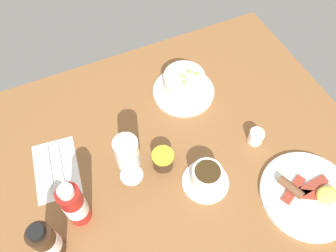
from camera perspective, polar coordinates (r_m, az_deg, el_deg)
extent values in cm
cube|color=brown|center=(97.55, -0.14, -4.98)|extent=(110.00, 84.00, 3.00)
cylinder|color=white|center=(108.03, 2.61, 5.79)|extent=(19.27, 19.27, 1.20)
cylinder|color=white|center=(104.93, 2.69, 7.17)|extent=(12.34, 12.34, 6.87)
cylinder|color=beige|center=(102.94, 2.75, 8.12)|extent=(10.62, 10.62, 1.60)
sphere|color=#8B9A43|center=(102.16, 2.23, 8.42)|extent=(1.08, 1.08, 1.08)
sphere|color=#8B9A43|center=(101.92, 2.83, 8.23)|extent=(0.83, 0.83, 0.83)
sphere|color=#8B9A43|center=(102.91, 4.77, 8.69)|extent=(1.34, 1.34, 1.34)
sphere|color=#8B9A43|center=(100.46, 2.76, 7.29)|extent=(1.12, 1.12, 1.12)
sphere|color=#8B9A43|center=(103.28, 3.51, 9.03)|extent=(1.24, 1.24, 1.24)
cube|color=white|center=(98.65, -18.17, -6.82)|extent=(13.61, 19.58, 0.30)
cube|color=silver|center=(98.70, -17.71, -6.00)|extent=(2.81, 14.04, 0.50)
cube|color=silver|center=(94.89, -16.55, -9.87)|extent=(2.60, 3.83, 0.40)
cube|color=silver|center=(99.01, -19.24, -6.55)|extent=(2.50, 13.03, 0.50)
ellipsoid|color=silver|center=(95.53, -18.28, -10.00)|extent=(2.40, 4.00, 0.60)
cylinder|color=white|center=(92.44, 6.27, -9.20)|extent=(12.57, 12.57, 0.90)
cylinder|color=white|center=(89.43, 6.47, -8.33)|extent=(7.90, 7.90, 5.76)
cylinder|color=#36260E|center=(87.29, 6.62, -7.67)|extent=(6.71, 6.71, 1.00)
torus|color=white|center=(88.08, 8.75, -10.43)|extent=(1.77, 3.68, 3.60)
cylinder|color=white|center=(99.57, 14.47, -1.75)|extent=(4.18, 4.18, 4.31)
cone|color=white|center=(97.99, 15.59, -1.84)|extent=(2.24, 2.52, 2.25)
cylinder|color=white|center=(93.47, -6.10, -8.15)|extent=(6.28, 6.28, 0.40)
cylinder|color=white|center=(89.97, -6.32, -7.09)|extent=(0.80, 0.80, 7.41)
cylinder|color=white|center=(82.51, -6.86, -4.49)|extent=(6.00, 6.00, 9.51)
cylinder|color=beige|center=(83.75, -6.77, -4.96)|extent=(4.92, 4.92, 5.71)
cylinder|color=#382618|center=(92.49, -0.84, -5.77)|extent=(5.67, 5.67, 4.72)
cylinder|color=yellow|center=(90.05, -0.86, -4.96)|extent=(5.95, 5.95, 0.80)
cylinder|color=#B21E19|center=(85.01, -15.36, -12.64)|extent=(5.53, 5.53, 14.63)
cylinder|color=silver|center=(85.28, -15.32, -12.71)|extent=(5.64, 5.64, 5.56)
cylinder|color=silver|center=(77.67, -16.72, -10.46)|extent=(3.60, 3.60, 1.74)
cylinder|color=#382314|center=(84.91, -19.62, -17.78)|extent=(5.54, 5.54, 12.99)
cylinder|color=silver|center=(85.15, -19.56, -17.83)|extent=(5.66, 5.66, 4.94)
cylinder|color=black|center=(78.19, -21.20, -16.25)|extent=(3.60, 3.60, 1.78)
cylinder|color=white|center=(97.15, 22.25, -10.60)|extent=(24.56, 24.56, 1.40)
cube|color=brown|center=(97.63, 23.01, -9.15)|extent=(9.12, 2.89, 0.60)
cube|color=#9E3828|center=(95.35, 20.24, -9.92)|extent=(9.16, 6.04, 0.60)
cube|color=#AF3828|center=(96.96, 23.78, -10.58)|extent=(9.00, 6.57, 0.60)
cylinder|color=brown|center=(94.33, 19.82, -9.62)|extent=(4.51, 7.33, 2.20)
ellipsoid|color=#F2D859|center=(97.18, 25.09, -10.39)|extent=(6.00, 4.80, 2.40)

